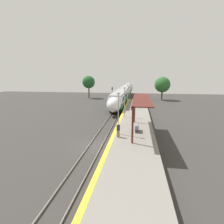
# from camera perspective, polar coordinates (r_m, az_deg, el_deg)

# --- Properties ---
(ground_plane) EXTENTS (120.00, 120.00, 0.00)m
(ground_plane) POSITION_cam_1_polar(r_m,az_deg,el_deg) (20.06, -5.30, -10.92)
(ground_plane) COLOR #383533
(rail_left) EXTENTS (0.08, 90.00, 0.15)m
(rail_left) POSITION_cam_1_polar(r_m,az_deg,el_deg) (20.20, -7.32, -10.56)
(rail_left) COLOR slate
(rail_left) RESTS_ON ground_plane
(rail_right) EXTENTS (0.08, 90.00, 0.15)m
(rail_right) POSITION_cam_1_polar(r_m,az_deg,el_deg) (19.88, -3.25, -10.87)
(rail_right) COLOR slate
(rail_right) RESTS_ON ground_plane
(train) EXTENTS (2.87, 62.84, 3.91)m
(train) POSITION_cam_1_polar(r_m,az_deg,el_deg) (62.23, 4.41, 6.76)
(train) COLOR black
(train) RESTS_ON ground_plane
(platform_right) EXTENTS (4.91, 64.00, 1.04)m
(platform_right) POSITION_cam_1_polar(r_m,az_deg,el_deg) (19.34, 6.79, -10.18)
(platform_right) COLOR gray
(platform_right) RESTS_ON ground_plane
(platform_bench) EXTENTS (0.44, 1.51, 0.89)m
(platform_bench) POSITION_cam_1_polar(r_m,az_deg,el_deg) (21.55, 8.29, -5.11)
(platform_bench) COLOR #2D333D
(platform_bench) RESTS_ON platform_right
(person_waiting) EXTENTS (0.36, 0.22, 1.60)m
(person_waiting) POSITION_cam_1_polar(r_m,az_deg,el_deg) (19.33, 2.06, -5.89)
(person_waiting) COLOR #7F6647
(person_waiting) RESTS_ON platform_right
(railway_signal) EXTENTS (0.28, 0.28, 4.79)m
(railway_signal) POSITION_cam_1_polar(r_m,az_deg,el_deg) (45.70, 0.06, 5.78)
(railway_signal) COLOR #59595E
(railway_signal) RESTS_ON ground_plane
(lamppost_near) EXTENTS (0.36, 0.20, 4.86)m
(lamppost_near) POSITION_cam_1_polar(r_m,az_deg,el_deg) (19.83, 2.10, 0.51)
(lamppost_near) COLOR #9E9EA3
(lamppost_near) RESTS_ON platform_right
(lamppost_mid) EXTENTS (0.36, 0.20, 4.86)m
(lamppost_mid) POSITION_cam_1_polar(r_m,az_deg,el_deg) (28.38, 4.11, 3.93)
(lamppost_mid) COLOR #9E9EA3
(lamppost_mid) RESTS_ON platform_right
(lamppost_far) EXTENTS (0.36, 0.20, 4.86)m
(lamppost_far) POSITION_cam_1_polar(r_m,az_deg,el_deg) (37.00, 5.19, 5.77)
(lamppost_far) COLOR #9E9EA3
(lamppost_far) RESTS_ON platform_right
(lamppost_farthest) EXTENTS (0.36, 0.20, 4.86)m
(lamppost_farthest) POSITION_cam_1_polar(r_m,az_deg,el_deg) (45.65, 5.87, 6.91)
(lamppost_farthest) COLOR #9E9EA3
(lamppost_farthest) RESTS_ON platform_right
(station_canopy) EXTENTS (2.02, 11.07, 4.03)m
(station_canopy) POSITION_cam_1_polar(r_m,az_deg,el_deg) (21.01, 8.81, 3.63)
(station_canopy) COLOR #511E19
(station_canopy) RESTS_ON platform_right
(background_tree_left) EXTENTS (4.23, 4.23, 7.62)m
(background_tree_left) POSITION_cam_1_polar(r_m,az_deg,el_deg) (60.88, -7.63, 9.63)
(background_tree_left) COLOR brown
(background_tree_left) RESTS_ON ground_plane
(background_tree_right) EXTENTS (4.86, 4.86, 7.33)m
(background_tree_right) POSITION_cam_1_polar(r_m,az_deg,el_deg) (57.71, 16.14, 8.57)
(background_tree_right) COLOR brown
(background_tree_right) RESTS_ON ground_plane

